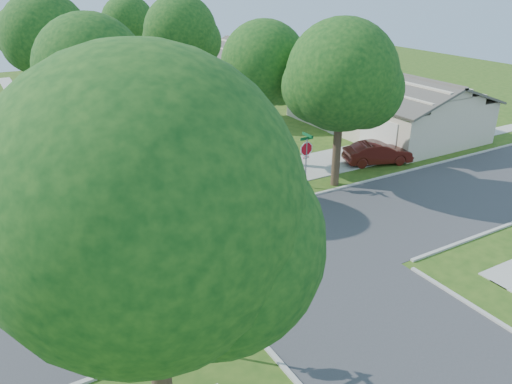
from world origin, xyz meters
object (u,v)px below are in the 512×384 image
object	(u,v)px
tree_w_far	(23,36)
tree_e_far	(129,25)
house_ne_far	(257,70)
car_driveway	(378,153)
tree_sw_corner	(149,220)
tree_w_mid	(47,40)
tree_w_near	(93,75)
tree_ne_corner	(342,80)
car_curb_east	(122,100)
car_curb_west	(52,70)
stop_sign_ne	(306,151)
tree_e_mid	(181,35)
tree_e_near	(265,68)
stop_sign_sw	(228,300)
house_ne_near	(382,108)

from	to	relation	value
tree_w_far	tree_e_far	bearing A→B (deg)	0.00
house_ne_far	car_driveway	size ratio (longest dim) A/B	3.37
tree_w_far	tree_sw_corner	xyz separation A→B (m)	(-2.78, -41.00, 0.76)
tree_w_mid	tree_w_far	bearing A→B (deg)	90.05
tree_e_far	tree_w_near	distance (m)	26.71
tree_w_far	tree_ne_corner	bearing A→B (deg)	-69.72
car_curb_east	tree_sw_corner	bearing A→B (deg)	-112.36
tree_e_far	house_ne_far	bearing A→B (deg)	-24.03
tree_w_far	car_curb_west	xyz separation A→B (m)	(3.45, 10.69, -4.85)
tree_w_mid	stop_sign_ne	bearing A→B (deg)	-60.20
stop_sign_ne	car_driveway	xyz separation A→B (m)	(5.84, 0.80, -1.37)
tree_w_near	tree_e_mid	bearing A→B (deg)	51.92
tree_e_near	house_ne_far	size ratio (longest dim) A/B	0.61
tree_w_far	house_ne_far	size ratio (longest dim) A/B	0.59
house_ne_far	tree_e_near	bearing A→B (deg)	-119.35
tree_sw_corner	stop_sign_sw	bearing A→B (deg)	39.97
tree_ne_corner	car_curb_west	distance (m)	41.49
car_curb_west	tree_sw_corner	bearing A→B (deg)	84.68
tree_w_near	tree_ne_corner	bearing A→B (deg)	-23.56
stop_sign_ne	car_curb_west	xyz separation A→B (m)	(-5.90, 40.00, -1.37)
tree_sw_corner	car_curb_west	size ratio (longest dim) A/B	2.10
tree_e_far	car_curb_west	bearing A→B (deg)	119.11
tree_w_mid	tree_e_near	bearing A→B (deg)	-51.95
tree_w_far	tree_sw_corner	world-z (taller)	tree_sw_corner
tree_w_near	car_curb_west	bearing A→B (deg)	84.49
house_ne_far	car_curb_east	size ratio (longest dim) A/B	3.00
tree_sw_corner	tree_ne_corner	bearing A→B (deg)	39.07
tree_e_mid	tree_e_far	bearing A→B (deg)	90.02
tree_e_mid	stop_sign_sw	bearing A→B (deg)	-110.20
tree_w_mid	car_driveway	size ratio (longest dim) A/B	2.37
tree_w_near	house_ne_far	distance (m)	29.10
stop_sign_sw	tree_e_far	xyz separation A→B (m)	(9.45, 38.71, 3.95)
tree_e_far	car_curb_west	xyz separation A→B (m)	(-5.95, 10.69, -5.32)
stop_sign_sw	tree_e_near	world-z (taller)	tree_e_near
tree_e_mid	tree_w_far	bearing A→B (deg)	125.90
tree_sw_corner	car_driveway	world-z (taller)	tree_sw_corner
tree_w_near	car_driveway	xyz separation A→B (m)	(15.19, -3.51, -5.45)
stop_sign_sw	tree_ne_corner	distance (m)	14.64
house_ne_far	car_curb_west	size ratio (longest dim) A/B	2.99
tree_sw_corner	tree_w_far	bearing A→B (deg)	86.11
tree_e_mid	tree_w_mid	world-z (taller)	tree_w_mid
tree_ne_corner	stop_sign_sw	bearing A→B (deg)	-141.16
tree_w_near	car_curb_east	size ratio (longest dim) A/B	1.98
car_curb_east	car_curb_west	distance (m)	18.74
tree_w_near	house_ne_far	bearing A→B (deg)	44.09
tree_ne_corner	car_driveway	distance (m)	6.59
tree_w_near	house_ne_near	bearing A→B (deg)	5.51
car_driveway	stop_sign_ne	bearing A→B (deg)	116.46
tree_ne_corner	house_ne_near	world-z (taller)	tree_ne_corner
tree_ne_corner	house_ne_near	xyz separation A→B (m)	(9.63, 6.79, -4.08)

